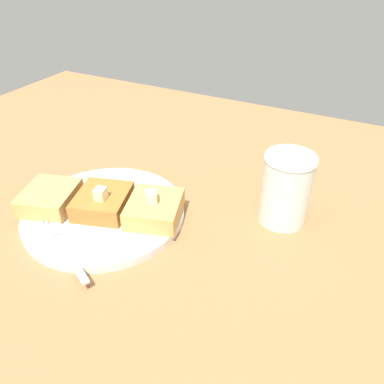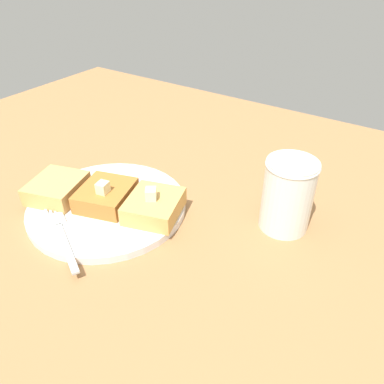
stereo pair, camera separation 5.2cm
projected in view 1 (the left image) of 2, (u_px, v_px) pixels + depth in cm
name	position (u px, v px, depth cm)	size (l,w,h in cm)	color
table_surface	(91.00, 215.00, 56.37)	(103.40, 103.40, 1.86)	#9B6C42
plate	(103.00, 213.00, 54.11)	(23.21, 23.21, 1.14)	silver
toast_slice_left	(154.00, 209.00, 51.97)	(7.09, 7.90, 2.69)	tan
toast_slice_middle	(101.00, 203.00, 53.06)	(7.09, 7.90, 2.69)	#B16B2D
toast_slice_right	(50.00, 198.00, 54.16)	(7.09, 7.90, 2.69)	tan
butter_pat_primary	(151.00, 197.00, 50.62)	(1.62, 1.46, 1.62)	beige
butter_pat_secondary	(100.00, 194.00, 51.21)	(1.62, 1.46, 1.62)	beige
fork	(60.00, 240.00, 48.44)	(14.78, 8.82, 0.36)	silver
syrup_jar	(286.00, 190.00, 51.50)	(7.01, 7.01, 10.28)	#39120C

